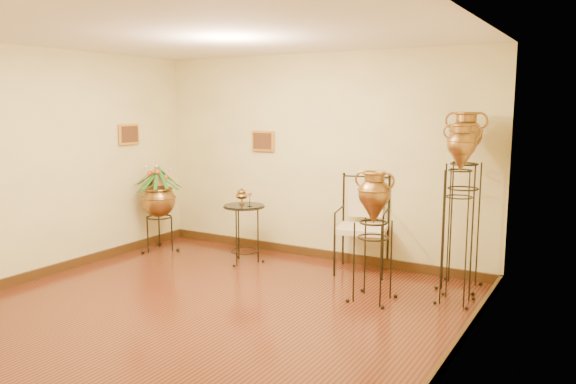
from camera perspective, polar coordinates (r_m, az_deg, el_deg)
The scene contains 8 objects.
ground at distance 5.96m, azimuth -8.62°, elevation -12.00°, with size 5.00×5.00×0.00m, color #612A17.
room_shell at distance 5.60m, azimuth -9.03°, elevation 4.87°, with size 5.02×5.02×2.81m.
amphora_tall at distance 6.18m, azimuth 16.92°, elevation -1.97°, with size 0.43×0.43×1.94m.
amphora_mid at distance 6.71m, azimuth 17.31°, elevation -0.73°, with size 0.55×0.55×2.06m.
amphora_short at distance 6.11m, azimuth 8.65°, elevation -4.42°, with size 0.51×0.51×1.44m.
planter_urn at distance 8.35m, azimuth -13.04°, elevation -0.42°, with size 0.79×0.79×1.44m.
armchair at distance 7.16m, azimuth 7.54°, elevation -3.35°, with size 0.81×0.78×1.22m.
side_table at distance 7.59m, azimuth -4.46°, elevation -4.13°, with size 0.65×0.65×1.00m.
Camera 1 is at (3.54, -4.30, 2.10)m, focal length 35.00 mm.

